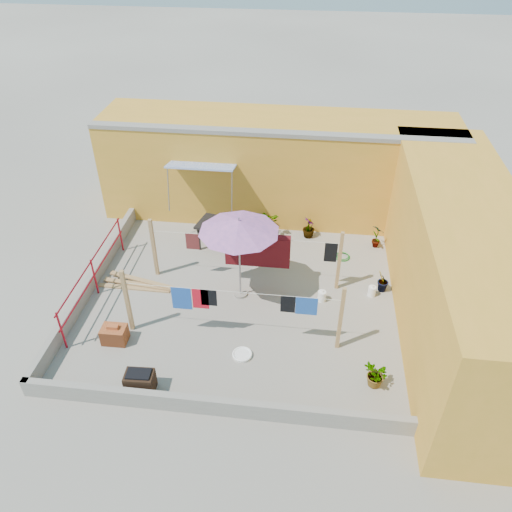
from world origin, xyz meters
name	(u,v)px	position (x,y,z in m)	size (l,w,h in m)	color
ground	(241,299)	(0.00, 0.00, 0.00)	(80.00, 80.00, 0.00)	#9E998E
wall_back	(277,167)	(0.50, 4.69, 1.61)	(11.00, 3.27, 3.21)	gold
wall_right	(458,266)	(5.20, 0.00, 1.60)	(2.40, 9.00, 3.20)	gold
parapet_front	(216,406)	(0.00, -3.58, 0.22)	(8.30, 0.16, 0.44)	gray
parapet_left	(92,281)	(-4.08, 0.00, 0.22)	(0.16, 7.30, 0.44)	gray
red_railing	(93,272)	(-3.85, -0.20, 0.72)	(0.05, 4.20, 1.10)	maroon
clothesline_rig	(254,257)	(0.28, 0.54, 1.04)	(5.09, 2.35, 1.80)	tan
patio_umbrella	(239,226)	(-0.04, 0.19, 2.17)	(2.07, 2.07, 2.42)	gray
outdoor_table	(227,228)	(-0.74, 2.28, 0.74)	(1.91, 1.27, 0.82)	black
brick_stack	(115,334)	(-2.77, -1.85, 0.22)	(0.59, 0.43, 0.51)	#AC5027
lumber_pile	(138,284)	(-2.87, 0.21, 0.06)	(2.14, 0.63, 0.13)	tan
brazier	(140,382)	(-1.71, -3.20, 0.27)	(0.63, 0.44, 0.55)	black
white_basin	(242,354)	(0.31, -1.96, 0.04)	(0.47, 0.47, 0.08)	white
water_jug_a	(322,296)	(2.11, 0.22, 0.15)	(0.22, 0.22, 0.34)	white
water_jug_b	(372,291)	(3.43, 0.59, 0.15)	(0.21, 0.21, 0.33)	white
green_hose	(342,256)	(2.69, 2.22, 0.03)	(0.45, 0.45, 0.07)	#186F1E
plant_back_a	(266,223)	(0.32, 3.20, 0.41)	(0.74, 0.64, 0.82)	#1F5719
plant_back_b	(309,228)	(1.65, 3.20, 0.33)	(0.37, 0.37, 0.66)	#1F5719
plant_right_a	(377,236)	(3.70, 2.89, 0.39)	(0.41, 0.28, 0.78)	#1F5719
plant_right_b	(383,281)	(3.70, 0.80, 0.34)	(0.37, 0.30, 0.67)	#1F5719
plant_right_c	(377,376)	(3.31, -2.46, 0.32)	(0.57, 0.49, 0.63)	#1F5719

